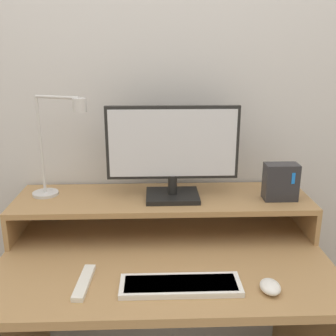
% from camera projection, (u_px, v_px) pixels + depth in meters
% --- Properties ---
extents(wall_back, '(6.00, 0.05, 2.50)m').
position_uv_depth(wall_back, '(161.00, 95.00, 1.67)').
color(wall_back, silver).
rests_on(wall_back, ground_plane).
extents(desk, '(1.19, 0.73, 0.72)m').
position_uv_depth(desk, '(164.00, 302.00, 1.51)').
color(desk, '#A87F51').
rests_on(desk, ground_plane).
extents(monitor_shelf, '(1.19, 0.32, 0.15)m').
position_uv_depth(monitor_shelf, '(163.00, 202.00, 1.60)').
color(monitor_shelf, '#A87F51').
rests_on(monitor_shelf, desk).
extents(monitor, '(0.51, 0.17, 0.37)m').
position_uv_depth(monitor, '(173.00, 151.00, 1.52)').
color(monitor, black).
rests_on(monitor, monitor_shelf).
extents(desk_lamp, '(0.25, 0.14, 0.41)m').
position_uv_depth(desk_lamp, '(58.00, 146.00, 1.52)').
color(desk_lamp, silver).
rests_on(desk_lamp, monitor_shelf).
extents(router_dock, '(0.13, 0.07, 0.15)m').
position_uv_depth(router_dock, '(281.00, 182.00, 1.54)').
color(router_dock, '#28282D').
rests_on(router_dock, monitor_shelf).
extents(keyboard, '(0.38, 0.12, 0.02)m').
position_uv_depth(keyboard, '(181.00, 285.00, 1.24)').
color(keyboard, white).
rests_on(keyboard, desk).
extents(mouse, '(0.06, 0.08, 0.03)m').
position_uv_depth(mouse, '(270.00, 287.00, 1.22)').
color(mouse, white).
rests_on(mouse, desk).
extents(remote_control, '(0.05, 0.19, 0.02)m').
position_uv_depth(remote_control, '(84.00, 282.00, 1.26)').
color(remote_control, white).
rests_on(remote_control, desk).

